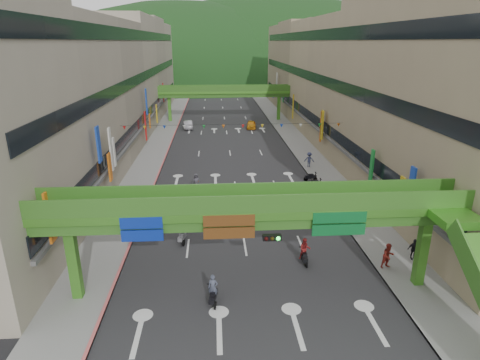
{
  "coord_description": "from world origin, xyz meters",
  "views": [
    {
      "loc": [
        -2.26,
        -16.12,
        15.38
      ],
      "look_at": [
        0.0,
        18.0,
        3.5
      ],
      "focal_mm": 30.0,
      "sensor_mm": 36.0,
      "label": 1
    }
  ],
  "objects_px": {
    "pedestrian_red": "(388,258)",
    "scooter_rider_mid": "(305,251)",
    "overpass_near": "(270,222)",
    "car_yellow": "(251,125)",
    "car_silver": "(188,125)",
    "scooter_rider_near": "(213,291)"
  },
  "relations": [
    {
      "from": "overpass_near",
      "to": "pedestrian_red",
      "type": "height_order",
      "value": "overpass_near"
    },
    {
      "from": "car_silver",
      "to": "car_yellow",
      "type": "height_order",
      "value": "car_silver"
    },
    {
      "from": "car_silver",
      "to": "pedestrian_red",
      "type": "height_order",
      "value": "pedestrian_red"
    },
    {
      "from": "overpass_near",
      "to": "scooter_rider_mid",
      "type": "bearing_deg",
      "value": 50.1
    },
    {
      "from": "overpass_near",
      "to": "scooter_rider_near",
      "type": "relative_size",
      "value": 13.94
    },
    {
      "from": "scooter_rider_mid",
      "to": "overpass_near",
      "type": "bearing_deg",
      "value": -129.9
    },
    {
      "from": "overpass_near",
      "to": "scooter_rider_mid",
      "type": "height_order",
      "value": "overpass_near"
    },
    {
      "from": "pedestrian_red",
      "to": "scooter_rider_mid",
      "type": "bearing_deg",
      "value": 155.18
    },
    {
      "from": "overpass_near",
      "to": "car_yellow",
      "type": "relative_size",
      "value": 6.73
    },
    {
      "from": "scooter_rider_near",
      "to": "scooter_rider_mid",
      "type": "xyz_separation_m",
      "value": [
        6.64,
        4.33,
        0.1
      ]
    },
    {
      "from": "scooter_rider_mid",
      "to": "pedestrian_red",
      "type": "distance_m",
      "value": 5.81
    },
    {
      "from": "car_yellow",
      "to": "pedestrian_red",
      "type": "distance_m",
      "value": 49.32
    },
    {
      "from": "scooter_rider_near",
      "to": "car_yellow",
      "type": "distance_m",
      "value": 52.69
    },
    {
      "from": "scooter_rider_near",
      "to": "pedestrian_red",
      "type": "bearing_deg",
      "value": 14.3
    },
    {
      "from": "scooter_rider_mid",
      "to": "car_silver",
      "type": "bearing_deg",
      "value": 102.92
    },
    {
      "from": "overpass_near",
      "to": "car_yellow",
      "type": "xyz_separation_m",
      "value": [
        3.75,
        51.67,
        -4.5
      ]
    },
    {
      "from": "scooter_rider_mid",
      "to": "car_yellow",
      "type": "relative_size",
      "value": 0.48
    },
    {
      "from": "car_yellow",
      "to": "pedestrian_red",
      "type": "height_order",
      "value": "pedestrian_red"
    },
    {
      "from": "car_silver",
      "to": "car_yellow",
      "type": "distance_m",
      "value": 11.7
    },
    {
      "from": "car_silver",
      "to": "pedestrian_red",
      "type": "relative_size",
      "value": 2.37
    },
    {
      "from": "overpass_near",
      "to": "scooter_rider_near",
      "type": "distance_m",
      "value": 5.52
    },
    {
      "from": "scooter_rider_near",
      "to": "scooter_rider_mid",
      "type": "relative_size",
      "value": 1.0
    }
  ]
}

